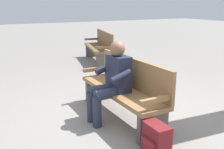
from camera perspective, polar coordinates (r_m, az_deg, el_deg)
ground_plane at (r=4.00m, az=1.86°, el=-9.40°), size 40.00×40.00×0.00m
bench_near at (r=3.87m, az=2.82°, el=-2.99°), size 1.81×0.51×0.90m
person_seated at (r=3.69m, az=-0.05°, el=-1.14°), size 0.58×0.58×1.18m
backpack at (r=3.06m, az=9.75°, el=-14.12°), size 0.33×0.23×0.37m
bench_far at (r=7.63m, az=-2.73°, el=6.26°), size 1.86×0.86×0.90m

